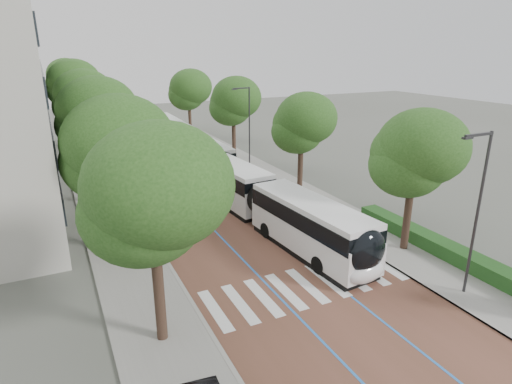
{
  "coord_description": "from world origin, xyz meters",
  "views": [
    {
      "loc": [
        -10.52,
        -15.12,
        11.53
      ],
      "look_at": [
        1.32,
        9.26,
        2.4
      ],
      "focal_mm": 30.0,
      "sensor_mm": 36.0,
      "label": 1
    }
  ],
  "objects": [
    {
      "name": "ground",
      "position": [
        0.0,
        0.0,
        0.0
      ],
      "size": [
        160.0,
        160.0,
        0.0
      ],
      "primitive_type": "plane",
      "color": "#51544C",
      "rests_on": "ground"
    },
    {
      "name": "zebra_crossing",
      "position": [
        0.2,
        1.0,
        0.03
      ],
      "size": [
        10.55,
        3.6,
        0.01
      ],
      "color": "silver",
      "rests_on": "ground"
    },
    {
      "name": "lamp_post_left",
      "position": [
        -6.1,
        8.0,
        4.12
      ],
      "size": [
        0.14,
        0.14,
        8.0
      ],
      "primitive_type": "cylinder",
      "color": "#303032",
      "rests_on": "sidewalk_left"
    },
    {
      "name": "lane_line_left",
      "position": [
        -1.6,
        40.0,
        0.02
      ],
      "size": [
        0.12,
        126.0,
        0.01
      ],
      "primitive_type": "cube",
      "color": "blue",
      "rests_on": "road"
    },
    {
      "name": "road",
      "position": [
        0.0,
        40.0,
        0.01
      ],
      "size": [
        11.0,
        140.0,
        0.02
      ],
      "primitive_type": "cube",
      "color": "brown",
      "rests_on": "ground"
    },
    {
      "name": "bus_queued_0",
      "position": [
        2.51,
        23.71,
        1.62
      ],
      "size": [
        2.59,
        12.41,
        3.2
      ],
      "rotation": [
        0.0,
        0.0,
        0.0
      ],
      "color": "silver",
      "rests_on": "ground"
    },
    {
      "name": "sidewalk_left",
      "position": [
        -7.5,
        40.0,
        0.06
      ],
      "size": [
        4.0,
        140.0,
        0.12
      ],
      "primitive_type": "cube",
      "color": "gray",
      "rests_on": "ground"
    },
    {
      "name": "trees_right",
      "position": [
        7.7,
        25.17,
        5.77
      ],
      "size": [
        5.91,
        47.49,
        8.32
      ],
      "color": "black",
      "rests_on": "ground"
    },
    {
      "name": "bus_queued_1",
      "position": [
        2.96,
        37.17,
        1.62
      ],
      "size": [
        2.77,
        12.45,
        3.2
      ],
      "rotation": [
        0.0,
        0.0,
        -0.02
      ],
      "color": "silver",
      "rests_on": "ground"
    },
    {
      "name": "trees_left",
      "position": [
        -7.5,
        24.48,
        6.69
      ],
      "size": [
        6.18,
        60.58,
        9.86
      ],
      "color": "black",
      "rests_on": "ground"
    },
    {
      "name": "lane_line_right",
      "position": [
        1.6,
        40.0,
        0.02
      ],
      "size": [
        0.12,
        126.0,
        0.01
      ],
      "primitive_type": "cube",
      "color": "blue",
      "rests_on": "road"
    },
    {
      "name": "kerb_right",
      "position": [
        5.6,
        40.0,
        0.06
      ],
      "size": [
        0.2,
        140.0,
        0.14
      ],
      "primitive_type": "cube",
      "color": "gray",
      "rests_on": "ground"
    },
    {
      "name": "kerb_left",
      "position": [
        -5.6,
        40.0,
        0.06
      ],
      "size": [
        0.2,
        140.0,
        0.14
      ],
      "primitive_type": "cube",
      "color": "gray",
      "rests_on": "ground"
    },
    {
      "name": "sidewalk_right",
      "position": [
        7.5,
        40.0,
        0.06
      ],
      "size": [
        4.0,
        140.0,
        0.12
      ],
      "primitive_type": "cube",
      "color": "gray",
      "rests_on": "ground"
    },
    {
      "name": "streetlight_far",
      "position": [
        6.62,
        22.0,
        4.82
      ],
      "size": [
        1.82,
        0.2,
        8.0
      ],
      "color": "#303032",
      "rests_on": "sidewalk_right"
    },
    {
      "name": "hedge",
      "position": [
        9.1,
        0.0,
        0.52
      ],
      "size": [
        1.2,
        14.0,
        0.8
      ],
      "primitive_type": "cube",
      "color": "#1E4718",
      "rests_on": "sidewalk_right"
    },
    {
      "name": "lead_bus",
      "position": [
        2.1,
        8.0,
        1.63
      ],
      "size": [
        3.93,
        18.53,
        3.2
      ],
      "rotation": [
        0.0,
        0.0,
        0.08
      ],
      "color": "black",
      "rests_on": "ground"
    },
    {
      "name": "streetlight_near",
      "position": [
        6.62,
        -3.0,
        4.82
      ],
      "size": [
        1.82,
        0.2,
        8.0
      ],
      "color": "#303032",
      "rests_on": "sidewalk_right"
    }
  ]
}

